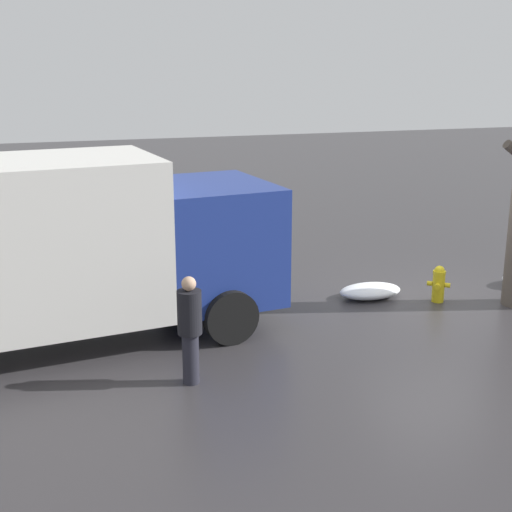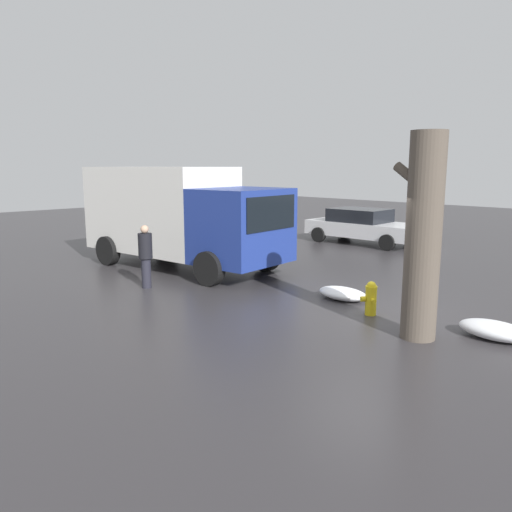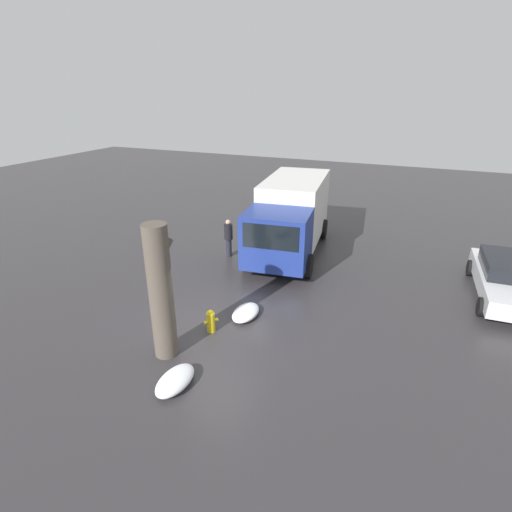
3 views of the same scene
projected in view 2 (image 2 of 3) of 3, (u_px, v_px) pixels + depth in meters
ground_plane at (370, 315)px, 10.32m from camera, size 60.00×60.00×0.00m
fire_hydrant at (371, 298)px, 10.25m from camera, size 0.39×0.37×0.71m
tree_trunk at (423, 237)px, 8.62m from camera, size 0.94×0.62×3.62m
delivery_truck at (179, 214)px, 14.92m from camera, size 6.87×3.25×3.01m
pedestrian at (146, 254)px, 12.47m from camera, size 0.35×0.35×1.59m
parked_car at (363, 226)px, 19.78m from camera, size 4.60×2.23×1.37m
snow_pile_by_hydrant at (495, 330)px, 8.85m from camera, size 1.27×0.70×0.32m
snow_pile_curbside at (342, 293)px, 11.50m from camera, size 1.24×0.72×0.28m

